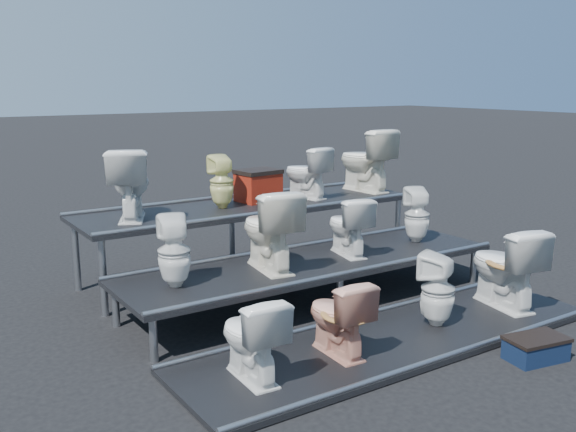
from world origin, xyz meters
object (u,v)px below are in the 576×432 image
toilet_6 (348,226)px  red_crate (258,187)px  toilet_11 (365,160)px  toilet_9 (222,182)px  toilet_5 (269,229)px  toilet_3 (505,266)px  step_stool (536,350)px  toilet_8 (130,184)px  toilet_0 (251,337)px  toilet_2 (438,289)px  toilet_1 (338,316)px  toilet_7 (417,215)px  toilet_10 (306,172)px  toilet_4 (174,251)px

toilet_6 → red_crate: (-0.28, 1.43, 0.25)m
toilet_11 → toilet_9: bearing=-3.6°
toilet_5 → toilet_3: bearing=155.5°
toilet_11 → step_stool: bearing=69.9°
toilet_11 → toilet_3: bearing=79.4°
toilet_8 → toilet_11: bearing=-155.5°
toilet_0 → toilet_2: (2.03, 0.00, 0.01)m
toilet_2 → toilet_5: 1.74m
toilet_3 → toilet_9: toilet_9 is taller
toilet_2 → toilet_5: size_ratio=0.85×
toilet_1 → toilet_8: (-0.82, 2.60, 0.85)m
toilet_6 → toilet_7: (1.04, 0.00, -0.00)m
toilet_10 → step_stool: (-0.08, -3.53, -1.10)m
toilet_9 → red_crate: toilet_9 is taller
toilet_4 → toilet_10: toilet_10 is taller
toilet_5 → toilet_11: 2.70m
toilet_5 → toilet_9: bearing=-88.5°
toilet_1 → toilet_8: toilet_8 is taller
toilet_2 → toilet_10: toilet_10 is taller
toilet_4 → toilet_9: toilet_9 is taller
toilet_9 → red_crate: 0.61m
toilet_6 → toilet_9: 1.60m
toilet_1 → toilet_9: (0.28, 2.60, 0.78)m
toilet_11 → step_stool: size_ratio=1.71×
toilet_7 → toilet_8: bearing=1.1°
toilet_8 → toilet_9: size_ratio=1.24×
toilet_3 → toilet_9: bearing=-43.1°
red_crate → step_stool: red_crate is taller
toilet_3 → toilet_7: bearing=-80.2°
toilet_3 → toilet_7: 1.34m
toilet_9 → red_crate: bearing=-161.6°
toilet_6 → toilet_3: bearing=139.2°
toilet_3 → toilet_9: (-1.86, 2.60, 0.69)m
toilet_2 → toilet_5: bearing=-73.8°
toilet_10 → red_crate: 0.66m
toilet_8 → toilet_10: (2.32, 0.00, -0.06)m
toilet_5 → toilet_9: 1.34m
toilet_1 → toilet_0: bearing=3.0°
toilet_6 → toilet_8: toilet_8 is taller
toilet_0 → toilet_11: 4.29m
toilet_5 → toilet_8: bearing=-45.4°
toilet_6 → step_stool: 2.35m
toilet_0 → toilet_6: 2.40m
toilet_7 → toilet_10: size_ratio=0.99×
toilet_5 → toilet_11: bearing=-142.5°
toilet_5 → red_crate: 1.62m
toilet_5 → step_stool: size_ratio=1.68×
toilet_10 → toilet_4: bearing=17.7°
toilet_4 → toilet_10: (2.39, 1.30, 0.39)m
toilet_0 → toilet_3: size_ratio=0.81×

